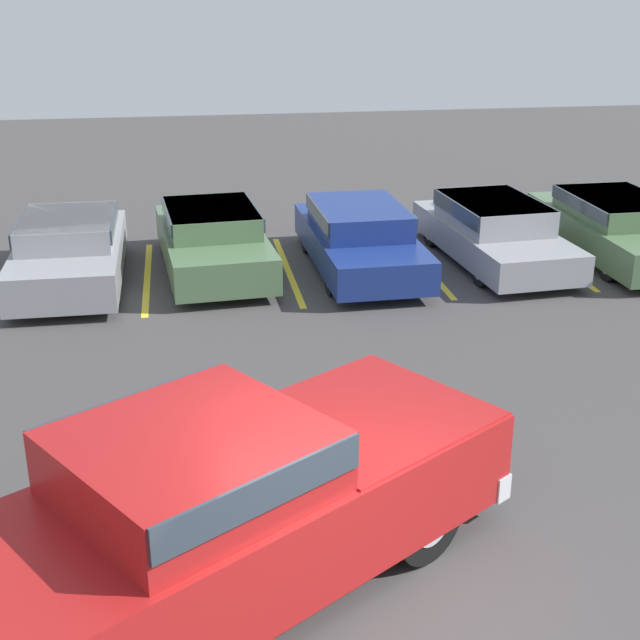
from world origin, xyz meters
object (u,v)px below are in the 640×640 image
at_px(pickup_truck, 225,508).
at_px(parked_sedan_c, 360,235).
at_px(parked_sedan_d, 494,229).
at_px(parked_sedan_e, 617,225).
at_px(parked_sedan_b, 212,238).
at_px(wheel_stop_curb, 371,223).
at_px(parked_sedan_a, 70,249).

xyz_separation_m(pickup_truck, parked_sedan_c, (3.10, 9.20, -0.23)).
bearing_deg(parked_sedan_d, pickup_truck, -36.29).
height_order(pickup_truck, parked_sedan_e, pickup_truck).
height_order(parked_sedan_b, parked_sedan_c, parked_sedan_c).
bearing_deg(parked_sedan_e, wheel_stop_curb, -125.25).
xyz_separation_m(pickup_truck, parked_sedan_e, (8.32, 9.21, -0.25)).
distance_m(parked_sedan_c, parked_sedan_e, 5.23).
height_order(parked_sedan_d, wheel_stop_curb, parked_sedan_d).
bearing_deg(parked_sedan_b, wheel_stop_curb, 121.50).
relative_size(parked_sedan_b, wheel_stop_curb, 2.31).
distance_m(pickup_truck, parked_sedan_e, 12.41).
xyz_separation_m(parked_sedan_b, wheel_stop_curb, (3.65, 2.65, -0.58)).
bearing_deg(wheel_stop_curb, parked_sedan_c, -106.39).
distance_m(pickup_truck, parked_sedan_c, 9.71).
height_order(parked_sedan_c, wheel_stop_curb, parked_sedan_c).
bearing_deg(parked_sedan_b, parked_sedan_d, 82.80).
distance_m(parked_sedan_b, parked_sedan_c, 2.79).
bearing_deg(parked_sedan_d, parked_sedan_a, -93.83).
height_order(parked_sedan_a, wheel_stop_curb, parked_sedan_a).
height_order(pickup_truck, wheel_stop_curb, pickup_truck).
bearing_deg(pickup_truck, parked_sedan_d, 24.70).
distance_m(parked_sedan_a, wheel_stop_curb, 6.94).
relative_size(parked_sedan_c, parked_sedan_e, 0.95).
xyz_separation_m(parked_sedan_e, wheel_stop_curb, (-4.35, 2.97, -0.57)).
bearing_deg(pickup_truck, wheel_stop_curb, 38.61).
xyz_separation_m(parked_sedan_d, parked_sedan_e, (2.54, -0.06, -0.01)).
bearing_deg(parked_sedan_b, parked_sedan_c, 78.85).
relative_size(parked_sedan_a, wheel_stop_curb, 2.22).
bearing_deg(wheel_stop_curb, parked_sedan_e, -34.32).
distance_m(parked_sedan_a, parked_sedan_d, 8.06).
relative_size(parked_sedan_a, parked_sedan_b, 0.96).
relative_size(pickup_truck, parked_sedan_c, 1.31).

